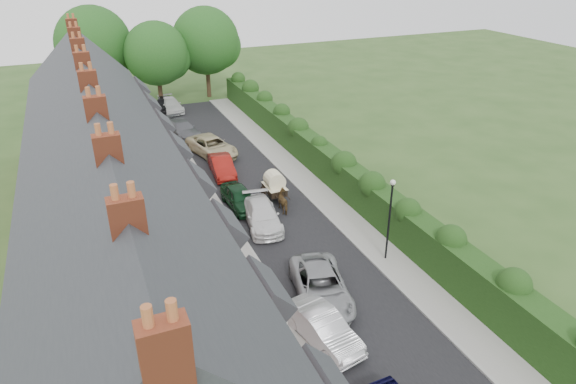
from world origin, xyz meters
name	(u,v)px	position (x,y,z in m)	size (l,w,h in m)	color
ground	(371,316)	(0.00, 0.00, 0.00)	(140.00, 140.00, 0.00)	#2D4C1E
road	(279,218)	(-0.50, 11.00, 0.01)	(6.00, 58.00, 0.02)	black
pavement_hedge_side	(333,207)	(3.60, 11.00, 0.06)	(2.20, 58.00, 0.12)	gray
pavement_house_side	(224,229)	(-4.35, 11.00, 0.06)	(1.70, 58.00, 0.12)	gray
kerb_hedge_side	(320,209)	(2.55, 11.00, 0.07)	(0.18, 58.00, 0.13)	#9B9A95
kerb_house_side	(236,227)	(-3.55, 11.00, 0.07)	(0.18, 58.00, 0.13)	#9B9A95
hedge	(357,183)	(5.40, 11.00, 1.60)	(2.10, 58.00, 2.85)	#183510
terrace_row	(110,191)	(-10.87, 9.98, 4.47)	(9.05, 40.50, 11.50)	#9C3527
garden_wall_row	(212,234)	(-5.35, 10.00, 0.46)	(0.35, 40.35, 1.10)	brown
lamppost	(390,210)	(3.40, 4.00, 3.30)	(0.32, 0.32, 5.16)	black
tree_far_left	(159,55)	(-2.65, 40.08, 5.71)	(7.14, 6.80, 9.29)	#332316
tree_far_right	(209,42)	(3.39, 42.08, 6.31)	(7.98, 7.60, 10.31)	#332316
tree_far_back	(98,45)	(-8.59, 43.08, 6.62)	(8.40, 8.00, 10.82)	#332316
car_silver_a	(322,327)	(-3.00, -0.60, 0.75)	(1.59, 4.57, 1.51)	silver
car_silver_b	(321,286)	(-1.70, 2.20, 0.79)	(2.61, 5.66, 1.57)	#95989C
car_white	(262,215)	(-1.85, 10.60, 0.74)	(2.07, 5.09, 1.48)	white
car_green	(240,198)	(-2.40, 13.59, 0.75)	(1.76, 4.38, 1.49)	black
car_red	(222,166)	(-1.98, 19.41, 0.75)	(1.58, 4.53, 1.49)	maroon
car_beige	(212,146)	(-1.60, 23.80, 0.79)	(2.62, 5.68, 1.58)	#C4B78D
car_grey	(182,129)	(-3.00, 29.40, 0.77)	(2.15, 5.30, 1.54)	#53545A
car_black	(164,104)	(-3.00, 38.60, 0.73)	(1.72, 4.27, 1.46)	black
horse	(285,201)	(0.26, 11.87, 0.73)	(0.79, 1.73, 1.46)	brown
horse_cart	(274,184)	(0.26, 13.74, 1.25)	(1.37, 3.04, 2.19)	black
car_extra_far	(171,105)	(-2.35, 37.93, 0.69)	(1.93, 4.76, 1.38)	silver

